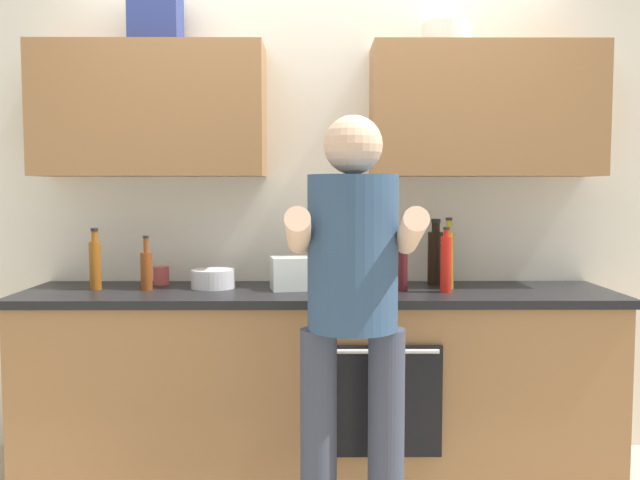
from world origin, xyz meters
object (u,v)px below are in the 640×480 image
at_px(bottle_oil, 448,258).
at_px(bottle_vinegar, 146,269).
at_px(person_standing, 353,297).
at_px(mixing_bowl, 213,279).
at_px(grocery_bag_produce, 292,273).
at_px(bottle_wine, 402,264).
at_px(bottle_juice, 349,265).
at_px(bottle_syrup, 95,263).
at_px(knife_block, 357,265).
at_px(bottle_soy, 435,256).
at_px(bottle_hotsauce, 446,263).
at_px(cup_ceramic, 161,276).

xyz_separation_m(bottle_oil, bottle_vinegar, (-1.46, -0.04, -0.05)).
relative_size(person_standing, mixing_bowl, 7.66).
xyz_separation_m(bottle_oil, grocery_bag_produce, (-0.76, -0.03, -0.07)).
distance_m(bottle_wine, bottle_juice, 0.25).
distance_m(bottle_syrup, grocery_bag_produce, 0.95).
distance_m(bottle_vinegar, mixing_bowl, 0.32).
distance_m(bottle_vinegar, grocery_bag_produce, 0.70).
bearing_deg(knife_block, bottle_wine, -37.40).
bearing_deg(bottle_soy, bottle_syrup, -174.01).
xyz_separation_m(bottle_hotsauce, cup_ceramic, (-1.40, 0.26, -0.09)).
relative_size(bottle_wine, bottle_soy, 0.91).
bearing_deg(bottle_vinegar, grocery_bag_produce, 1.00).
bearing_deg(bottle_soy, bottle_hotsauce, -89.15).
xyz_separation_m(bottle_syrup, knife_block, (1.27, 0.10, -0.02)).
relative_size(bottle_wine, mixing_bowl, 1.41).
height_order(mixing_bowl, knife_block, knife_block).
bearing_deg(bottle_juice, knife_block, 72.76).
relative_size(bottle_syrup, bottle_soy, 0.89).
relative_size(bottle_hotsauce, knife_block, 1.14).
height_order(bottle_hotsauce, knife_block, bottle_hotsauce).
bearing_deg(person_standing, bottle_syrup, 148.51).
distance_m(person_standing, bottle_soy, 1.03).
distance_m(knife_block, grocery_bag_produce, 0.34).
height_order(bottle_oil, bottle_syrup, bottle_oil).
distance_m(bottle_oil, mixing_bowl, 1.16).
bearing_deg(bottle_syrup, grocery_bag_produce, 0.04).
distance_m(bottle_oil, knife_block, 0.45).
bearing_deg(bottle_wine, bottle_oil, 19.53).
bearing_deg(bottle_juice, cup_ceramic, 166.56).
bearing_deg(bottle_wine, cup_ceramic, 169.14).
bearing_deg(person_standing, bottle_hotsauce, 53.88).
bearing_deg(bottle_oil, mixing_bowl, 178.53).
distance_m(bottle_wine, mixing_bowl, 0.93).
bearing_deg(grocery_bag_produce, cup_ceramic, 165.61).
height_order(bottle_oil, bottle_soy, bottle_oil).
bearing_deg(bottle_wine, bottle_juice, 179.16).
xyz_separation_m(bottle_oil, bottle_hotsauce, (-0.03, -0.12, -0.01)).
bearing_deg(bottle_hotsauce, mixing_bowl, 172.62).
bearing_deg(knife_block, person_standing, -94.64).
height_order(bottle_oil, cup_ceramic, bottle_oil).
distance_m(bottle_syrup, knife_block, 1.28).
height_order(bottle_wine, bottle_soy, bottle_soy).
bearing_deg(grocery_bag_produce, bottle_juice, -11.05).
distance_m(bottle_oil, bottle_wine, 0.25).
bearing_deg(cup_ceramic, grocery_bag_produce, -14.39).
height_order(person_standing, bottle_hotsauce, person_standing).
bearing_deg(mixing_bowl, knife_block, 3.46).
height_order(person_standing, bottle_wine, person_standing).
height_order(bottle_syrup, knife_block, bottle_syrup).
bearing_deg(bottle_juice, bottle_vinegar, 177.59).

